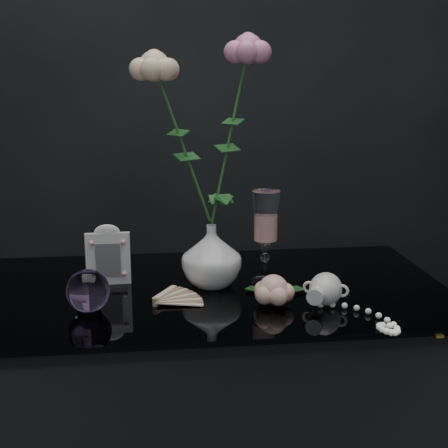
{
  "coord_description": "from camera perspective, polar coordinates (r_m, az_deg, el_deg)",
  "views": [
    {
      "loc": [
        -0.13,
        -1.27,
        1.23
      ],
      "look_at": [
        0.02,
        -0.01,
        0.92
      ],
      "focal_mm": 50.0,
      "sensor_mm": 36.0,
      "label": 1
    }
  ],
  "objects": [
    {
      "name": "table",
      "position": [
        1.58,
        -1.0,
        -18.96
      ],
      "size": [
        1.05,
        0.58,
        0.76
      ],
      "color": "black",
      "rests_on": "ground"
    },
    {
      "name": "paperweight",
      "position": [
        1.29,
        -12.33,
        -5.98
      ],
      "size": [
        0.09,
        0.09,
        0.09
      ],
      "primitive_type": null,
      "rotation": [
        0.0,
        0.0,
        0.02
      ],
      "color": "#B485D8",
      "rests_on": "table"
    },
    {
      "name": "loose_rose",
      "position": [
        1.3,
        4.54,
        -6.02
      ],
      "size": [
        0.16,
        0.2,
        0.06
      ],
      "primitive_type": null,
      "rotation": [
        0.0,
        0.0,
        -0.1
      ],
      "color": "#EEB19A",
      "rests_on": "table"
    },
    {
      "name": "vase",
      "position": [
        1.4,
        -1.15,
        -2.91
      ],
      "size": [
        0.18,
        0.18,
        0.14
      ],
      "primitive_type": "imported",
      "rotation": [
        0.0,
        0.0,
        0.43
      ],
      "color": "silver",
      "rests_on": "table"
    },
    {
      "name": "pearl_jar",
      "position": [
        1.32,
        9.28,
        -5.76
      ],
      "size": [
        0.32,
        0.32,
        0.07
      ],
      "primitive_type": null,
      "rotation": [
        0.0,
        0.0,
        -0.43
      ],
      "color": "silver",
      "rests_on": "table"
    },
    {
      "name": "paper_fan",
      "position": [
        1.31,
        -6.31,
        -7.03
      ],
      "size": [
        0.24,
        0.21,
        0.02
      ],
      "primitive_type": null,
      "rotation": [
        0.0,
        0.0,
        0.3
      ],
      "color": "#FCE9CA",
      "rests_on": "table"
    },
    {
      "name": "picture_frame",
      "position": [
        1.44,
        -10.56,
        -2.74
      ],
      "size": [
        0.11,
        0.08,
        0.14
      ],
      "primitive_type": null,
      "rotation": [
        0.0,
        0.0,
        0.04
      ],
      "color": "silver",
      "rests_on": "table"
    },
    {
      "name": "wine_glass",
      "position": [
        1.41,
        3.82,
        -1.25
      ],
      "size": [
        0.08,
        0.08,
        0.21
      ],
      "primitive_type": null,
      "rotation": [
        0.0,
        0.0,
        -0.26
      ],
      "color": "white",
      "rests_on": "table"
    },
    {
      "name": "roses",
      "position": [
        1.34,
        -1.7,
        9.11
      ],
      "size": [
        0.28,
        0.12,
        0.46
      ],
      "color": "beige",
      "rests_on": "vase"
    }
  ]
}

